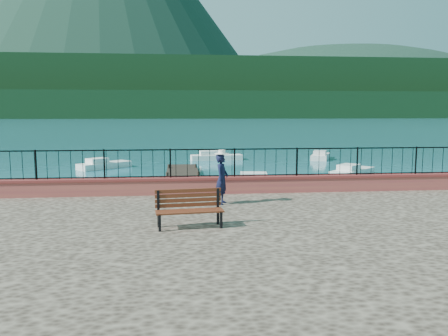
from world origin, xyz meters
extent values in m
plane|color=#19596B|center=(0.00, 0.00, 0.00)|extent=(2000.00, 2000.00, 0.00)
cube|color=#B75842|center=(0.00, 3.70, 1.49)|extent=(28.00, 0.46, 0.58)
cube|color=black|center=(0.00, 3.70, 2.25)|extent=(27.00, 0.05, 0.95)
cube|color=#2D231C|center=(-2.00, 12.00, 0.15)|extent=(2.00, 16.00, 0.30)
cube|color=black|center=(0.00, 300.00, 9.00)|extent=(900.00, 60.00, 18.00)
cube|color=black|center=(0.00, 360.00, 22.00)|extent=(900.00, 120.00, 44.00)
ellipsoid|color=#142D23|center=(220.00, 560.00, 0.00)|extent=(448.00, 384.00, 180.00)
cube|color=black|center=(-1.96, -0.76, 1.40)|extent=(1.68, 0.67, 0.41)
cube|color=brown|center=(-1.99, -0.51, 1.86)|extent=(1.63, 0.25, 0.50)
imported|color=black|center=(-0.91, 1.96, 1.97)|extent=(0.56, 0.66, 1.54)
cylinder|color=white|center=(-0.91, 1.96, 2.80)|extent=(0.44, 0.44, 0.12)
cube|color=silver|center=(-4.57, 6.88, 0.40)|extent=(3.70, 2.46, 0.80)
cube|color=white|center=(2.37, 11.71, 0.40)|extent=(4.19, 1.83, 0.80)
cube|color=silver|center=(8.74, 15.27, 0.40)|extent=(3.81, 3.74, 0.80)
cube|color=white|center=(-7.54, 20.64, 0.40)|extent=(3.71, 3.49, 0.80)
cube|color=silver|center=(0.96, 25.42, 0.40)|extent=(4.43, 1.70, 0.80)
cube|color=silver|center=(9.89, 25.11, 0.40)|extent=(2.62, 3.80, 0.80)
camera|label=1|loc=(-2.20, -11.13, 3.98)|focal=35.00mm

